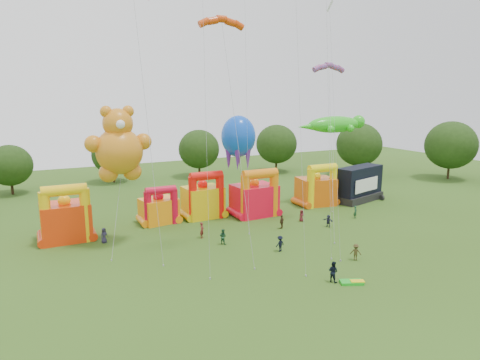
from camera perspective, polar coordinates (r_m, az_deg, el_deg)
name	(u,v)px	position (r m, az deg, el deg)	size (l,w,h in m)	color
ground	(359,309)	(36.28, 15.64, -16.27)	(160.00, 160.00, 0.00)	#304D15
tree_ring	(346,233)	(33.56, 13.93, -6.89)	(126.95, 129.09, 12.07)	#352314
bouncy_castle_0	(66,219)	(53.02, -22.21, -4.81)	(5.40, 4.35, 6.81)	red
bouncy_castle_1	(159,208)	(56.88, -10.72, -3.73)	(4.95, 4.24, 5.10)	orange
bouncy_castle_2	(204,199)	(58.56, -4.89, -2.60)	(5.26, 4.33, 6.56)	#E3B60B
bouncy_castle_3	(255,197)	(59.24, 2.04, -2.34)	(5.89, 4.83, 6.74)	red
bouncy_castle_4	(317,189)	(65.89, 10.21, -1.20)	(5.82, 4.94, 6.47)	#DC580B
stage_trailer	(359,184)	(69.98, 15.64, -0.53)	(9.29, 5.52, 5.51)	black
teddy_bear_kite	(118,169)	(47.66, -15.93, 1.44)	(7.12, 7.23, 15.51)	orange
gecko_kite	(333,159)	(65.88, 12.35, 2.79)	(12.51, 8.01, 13.42)	green
octopus_kite	(239,145)	(57.06, -0.14, 4.69)	(4.60, 4.60, 13.95)	blue
parafoil_kites	(310,146)	(50.11, 9.32, 4.54)	(28.07, 12.04, 27.73)	#CC3A09
diamond_kites	(279,94)	(45.06, 5.22, 11.38)	(16.07, 19.81, 44.40)	red
folded_kite_bundle	(352,282)	(40.43, 14.74, -13.03)	(2.23, 1.72, 0.31)	green
spectator_0	(104,235)	(51.19, -17.67, -7.05)	(0.86, 0.56, 1.76)	#28243C
spectator_1	(202,230)	(50.59, -5.09, -6.68)	(0.69, 0.45, 1.89)	maroon
spectator_2	(223,237)	(48.48, -2.30, -7.54)	(0.85, 0.66, 1.76)	#1D482C
spectator_3	(280,244)	(46.48, 5.35, -8.44)	(1.12, 0.64, 1.73)	black
spectator_4	(282,222)	(54.13, 5.59, -5.56)	(1.02, 0.43, 1.75)	#432C1A
spectator_5	(328,221)	(55.69, 11.69, -5.35)	(1.46, 0.46, 1.57)	#23253B
spectator_6	(301,216)	(57.39, 8.20, -4.74)	(0.76, 0.49, 1.55)	#53171C
spectator_7	(355,212)	(60.34, 15.13, -4.14)	(0.63, 0.41, 1.72)	#1A4126
spectator_8	(333,272)	(40.08, 12.31, -11.84)	(0.94, 0.73, 1.92)	black
spectator_9	(356,252)	(45.49, 15.17, -9.26)	(1.12, 0.64, 1.73)	#3D3318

